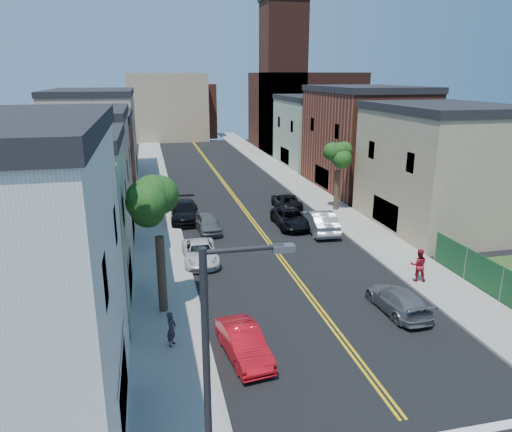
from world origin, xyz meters
TOP-DOWN VIEW (x-y plane):
  - sidewalk_left at (-7.90, 40.00)m, footprint 3.20×100.00m
  - sidewalk_right at (7.90, 40.00)m, footprint 3.20×100.00m
  - curb_left at (-6.15, 40.00)m, footprint 0.30×100.00m
  - curb_right at (6.15, 40.00)m, footprint 0.30×100.00m
  - bldg_left_palegrn at (-14.00, 16.00)m, footprint 9.00×8.00m
  - bldg_left_tan_near at (-14.00, 25.00)m, footprint 9.00×10.00m
  - bldg_left_brick at (-14.00, 36.00)m, footprint 9.00×12.00m
  - bldg_left_tan_far at (-14.00, 50.00)m, footprint 9.00×16.00m
  - bldg_right_tan at (14.00, 24.00)m, footprint 9.00×12.00m
  - bldg_right_brick at (14.00, 38.00)m, footprint 9.00×14.00m
  - bldg_right_palegrn at (14.00, 52.00)m, footprint 9.00×12.00m
  - church at (16.33, 67.07)m, footprint 16.20×14.20m
  - backdrop_left at (-4.00, 82.00)m, footprint 14.00×8.00m
  - backdrop_center at (0.00, 86.00)m, footprint 10.00×8.00m
  - tree_left_mid at (-7.88, 14.01)m, footprint 5.20×5.20m
  - tree_right_far at (7.92, 30.01)m, footprint 4.40×4.40m
  - street_lamp at (-7.01, 1.00)m, footprint 2.14×0.25m
  - red_sedan at (-4.71, 9.14)m, footprint 1.98×4.29m
  - white_pickup at (-5.28, 20.50)m, footprint 2.27×4.74m
  - grey_car_left at (-4.00, 26.57)m, footprint 1.90×4.22m
  - black_car_left at (-5.50, 30.06)m, footprint 2.56×5.63m
  - grey_car_right at (3.80, 11.45)m, footprint 1.99×4.50m
  - black_car_right at (4.97, 25.94)m, footprint 1.92×4.17m
  - silver_car_right at (4.41, 24.65)m, footprint 2.19×5.33m
  - dark_car_right_far at (3.80, 31.64)m, footprint 2.87×5.22m
  - black_suv_lane at (2.62, 26.40)m, footprint 2.39×5.11m
  - pedestrian_left at (-7.67, 10.54)m, footprint 0.59×0.69m
  - pedestrian_right at (6.70, 14.41)m, footprint 1.14×1.01m

SIDE VIEW (x-z plane):
  - sidewalk_left at x=-7.90m, z-range 0.00..0.15m
  - sidewalk_right at x=7.90m, z-range 0.00..0.15m
  - curb_left at x=-6.15m, z-range 0.00..0.15m
  - curb_right at x=6.15m, z-range 0.00..0.15m
  - grey_car_right at x=3.80m, z-range 0.00..1.28m
  - white_pickup at x=-5.28m, z-range 0.00..1.31m
  - red_sedan at x=-4.71m, z-range 0.00..1.36m
  - black_car_right at x=4.97m, z-range 0.00..1.38m
  - dark_car_right_far at x=3.80m, z-range 0.00..1.38m
  - grey_car_left at x=-4.00m, z-range 0.00..1.41m
  - black_suv_lane at x=2.62m, z-range 0.00..1.41m
  - black_car_left at x=-5.50m, z-range 0.00..1.60m
  - silver_car_right at x=4.41m, z-range 0.00..1.72m
  - pedestrian_left at x=-7.67m, z-range 0.15..1.76m
  - pedestrian_right at x=6.70m, z-range 0.15..2.10m
  - bldg_left_brick at x=-14.00m, z-range 0.00..8.00m
  - bldg_left_palegrn at x=-14.00m, z-range 0.00..8.50m
  - bldg_right_palegrn at x=14.00m, z-range 0.00..8.50m
  - bldg_left_tan_near at x=-14.00m, z-range 0.00..9.00m
  - bldg_right_tan at x=14.00m, z-range 0.00..9.00m
  - street_lamp at x=-7.01m, z-range 0.72..8.72m
  - bldg_left_tan_far at x=-14.00m, z-range 0.00..9.50m
  - bldg_right_brick at x=14.00m, z-range 0.00..10.00m
  - backdrop_center at x=0.00m, z-range 0.00..10.00m
  - tree_right_far at x=7.92m, z-range 1.74..9.77m
  - backdrop_left at x=-4.00m, z-range 0.00..12.00m
  - tree_left_mid at x=-7.88m, z-range 1.94..11.23m
  - church at x=16.33m, z-range -4.06..18.54m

